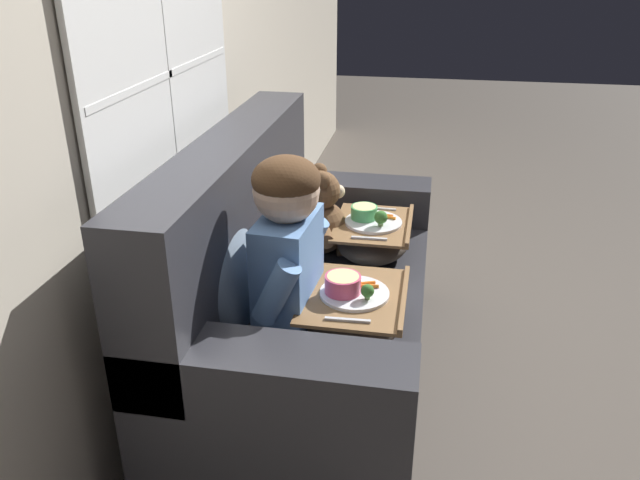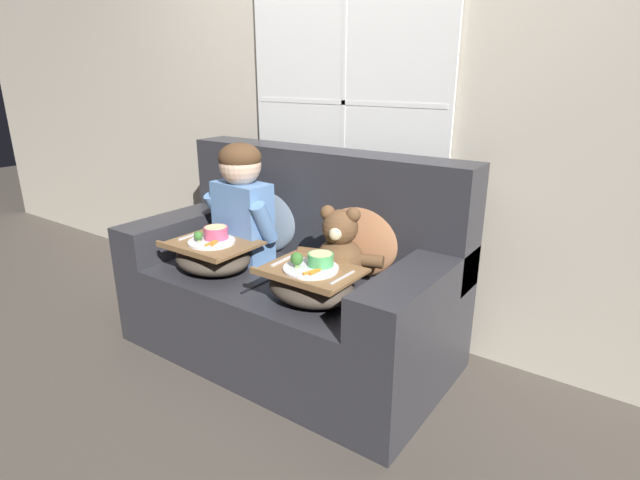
{
  "view_description": "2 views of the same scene",
  "coord_description": "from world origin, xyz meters",
  "px_view_note": "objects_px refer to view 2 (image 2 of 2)",
  "views": [
    {
      "loc": [
        -2.11,
        -0.41,
        1.65
      ],
      "look_at": [
        0.11,
        -0.0,
        0.6
      ],
      "focal_mm": 35.0,
      "sensor_mm": 36.0,
      "label": 1
    },
    {
      "loc": [
        1.49,
        -1.79,
        1.41
      ],
      "look_at": [
        0.12,
        0.13,
        0.61
      ],
      "focal_mm": 28.0,
      "sensor_mm": 36.0,
      "label": 2
    }
  ],
  "objects_px": {
    "throw_pillow_behind_child": "(268,213)",
    "teddy_bear": "(339,253)",
    "couch": "(295,283)",
    "child_figure": "(242,197)",
    "throw_pillow_behind_teddy": "(363,232)",
    "lap_tray_teddy": "(311,284)",
    "lap_tray_child": "(213,255)"
  },
  "relations": [
    {
      "from": "throw_pillow_behind_child",
      "to": "teddy_bear",
      "type": "distance_m",
      "value": 0.65
    },
    {
      "from": "couch",
      "to": "child_figure",
      "type": "bearing_deg",
      "value": -171.75
    },
    {
      "from": "throw_pillow_behind_teddy",
      "to": "teddy_bear",
      "type": "bearing_deg",
      "value": -89.57
    },
    {
      "from": "throw_pillow_behind_child",
      "to": "lap_tray_teddy",
      "type": "height_order",
      "value": "throw_pillow_behind_child"
    },
    {
      "from": "teddy_bear",
      "to": "lap_tray_teddy",
      "type": "xyz_separation_m",
      "value": [
        -0.0,
        -0.22,
        -0.08
      ]
    },
    {
      "from": "couch",
      "to": "throw_pillow_behind_child",
      "type": "relative_size",
      "value": 3.66
    },
    {
      "from": "teddy_bear",
      "to": "lap_tray_teddy",
      "type": "distance_m",
      "value": 0.23
    },
    {
      "from": "teddy_bear",
      "to": "throw_pillow_behind_child",
      "type": "bearing_deg",
      "value": 161.26
    },
    {
      "from": "throw_pillow_behind_child",
      "to": "teddy_bear",
      "type": "bearing_deg",
      "value": -18.74
    },
    {
      "from": "child_figure",
      "to": "teddy_bear",
      "type": "bearing_deg",
      "value": -0.37
    },
    {
      "from": "couch",
      "to": "throw_pillow_behind_teddy",
      "type": "height_order",
      "value": "couch"
    },
    {
      "from": "couch",
      "to": "child_figure",
      "type": "relative_size",
      "value": 2.69
    },
    {
      "from": "throw_pillow_behind_teddy",
      "to": "throw_pillow_behind_child",
      "type": "bearing_deg",
      "value": -180.0
    },
    {
      "from": "couch",
      "to": "child_figure",
      "type": "distance_m",
      "value": 0.53
    },
    {
      "from": "throw_pillow_behind_child",
      "to": "throw_pillow_behind_teddy",
      "type": "distance_m",
      "value": 0.61
    },
    {
      "from": "throw_pillow_behind_child",
      "to": "lap_tray_child",
      "type": "bearing_deg",
      "value": -90.08
    },
    {
      "from": "throw_pillow_behind_teddy",
      "to": "lap_tray_child",
      "type": "relative_size",
      "value": 1.06
    },
    {
      "from": "throw_pillow_behind_teddy",
      "to": "lap_tray_teddy",
      "type": "height_order",
      "value": "throw_pillow_behind_teddy"
    },
    {
      "from": "lap_tray_teddy",
      "to": "lap_tray_child",
      "type": "bearing_deg",
      "value": 179.98
    },
    {
      "from": "child_figure",
      "to": "lap_tray_teddy",
      "type": "xyz_separation_m",
      "value": [
        0.61,
        -0.22,
        -0.26
      ]
    },
    {
      "from": "throw_pillow_behind_teddy",
      "to": "lap_tray_child",
      "type": "xyz_separation_m",
      "value": [
        -0.61,
        -0.43,
        -0.12
      ]
    },
    {
      "from": "couch",
      "to": "throw_pillow_behind_child",
      "type": "height_order",
      "value": "couch"
    },
    {
      "from": "throw_pillow_behind_child",
      "to": "teddy_bear",
      "type": "xyz_separation_m",
      "value": [
        0.61,
        -0.21,
        -0.05
      ]
    },
    {
      "from": "couch",
      "to": "lap_tray_child",
      "type": "distance_m",
      "value": 0.44
    },
    {
      "from": "child_figure",
      "to": "throw_pillow_behind_child",
      "type": "bearing_deg",
      "value": 89.98
    },
    {
      "from": "lap_tray_teddy",
      "to": "child_figure",
      "type": "bearing_deg",
      "value": 159.87
    },
    {
      "from": "throw_pillow_behind_child",
      "to": "throw_pillow_behind_teddy",
      "type": "height_order",
      "value": "throw_pillow_behind_child"
    },
    {
      "from": "throw_pillow_behind_teddy",
      "to": "child_figure",
      "type": "height_order",
      "value": "child_figure"
    },
    {
      "from": "throw_pillow_behind_child",
      "to": "throw_pillow_behind_teddy",
      "type": "relative_size",
      "value": 1.01
    },
    {
      "from": "throw_pillow_behind_teddy",
      "to": "lap_tray_teddy",
      "type": "xyz_separation_m",
      "value": [
        0.0,
        -0.43,
        -0.12
      ]
    },
    {
      "from": "throw_pillow_behind_teddy",
      "to": "child_figure",
      "type": "xyz_separation_m",
      "value": [
        -0.61,
        -0.2,
        0.13
      ]
    },
    {
      "from": "couch",
      "to": "lap_tray_teddy",
      "type": "distance_m",
      "value": 0.44
    }
  ]
}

